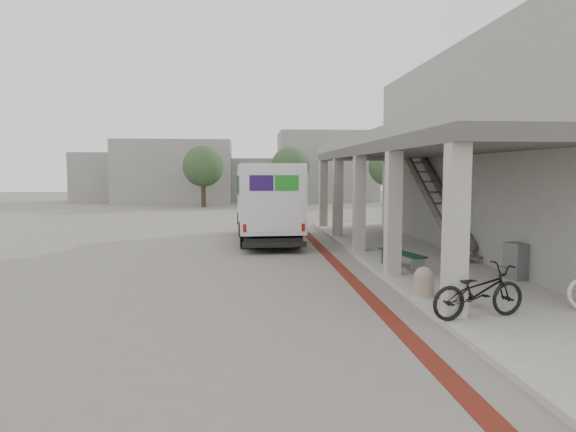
{
  "coord_description": "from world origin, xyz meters",
  "views": [
    {
      "loc": [
        -1.75,
        -12.56,
        2.81
      ],
      "look_at": [
        -0.59,
        1.24,
        1.6
      ],
      "focal_mm": 32.0,
      "sensor_mm": 36.0,
      "label": 1
    }
  ],
  "objects": [
    {
      "name": "utility_cabinet",
      "position": [
        5.0,
        -0.42,
        0.57
      ],
      "size": [
        0.51,
        0.62,
        0.91
      ],
      "primitive_type": "cube",
      "rotation": [
        0.0,
        0.0,
        0.2
      ],
      "color": "slate",
      "rests_on": "sidewalk"
    },
    {
      "name": "transit_building",
      "position": [
        6.83,
        4.5,
        3.4
      ],
      "size": [
        7.6,
        17.0,
        7.0
      ],
      "color": "gray",
      "rests_on": "ground"
    },
    {
      "name": "fedex_truck",
      "position": [
        -0.87,
        8.07,
        1.64
      ],
      "size": [
        2.46,
        7.29,
        3.08
      ],
      "rotation": [
        0.0,
        0.0,
        0.03
      ],
      "color": "black",
      "rests_on": "ground"
    },
    {
      "name": "bicycle_black",
      "position": [
        2.5,
        -3.65,
        0.62
      ],
      "size": [
        2.0,
        1.04,
        1.0
      ],
      "primitive_type": "imported",
      "rotation": [
        0.0,
        0.0,
        1.78
      ],
      "color": "black",
      "rests_on": "sidewalk"
    },
    {
      "name": "distant_backdrop",
      "position": [
        -2.84,
        35.89,
        2.7
      ],
      "size": [
        28.0,
        10.0,
        6.5
      ],
      "color": "gray",
      "rests_on": "ground"
    },
    {
      "name": "bike_lane_stripe",
      "position": [
        1.0,
        2.0,
        0.01
      ],
      "size": [
        0.35,
        40.0,
        0.01
      ],
      "primitive_type": "cube",
      "color": "#5F1D13",
      "rests_on": "ground"
    },
    {
      "name": "ground",
      "position": [
        0.0,
        0.0,
        0.0
      ],
      "size": [
        120.0,
        120.0,
        0.0
      ],
      "primitive_type": "plane",
      "color": "slate",
      "rests_on": "ground"
    },
    {
      "name": "tree_left",
      "position": [
        -5.0,
        28.0,
        3.18
      ],
      "size": [
        3.2,
        3.2,
        4.8
      ],
      "color": "#38281C",
      "rests_on": "ground"
    },
    {
      "name": "bollard_near",
      "position": [
        2.6,
        -2.76,
        0.42
      ],
      "size": [
        0.4,
        0.4,
        0.6
      ],
      "color": "gray",
      "rests_on": "sidewalk"
    },
    {
      "name": "bench",
      "position": [
        2.6,
        1.31,
        0.44
      ],
      "size": [
        0.9,
        1.92,
        0.44
      ],
      "rotation": [
        0.0,
        0.0,
        0.27
      ],
      "color": "gray",
      "rests_on": "sidewalk"
    },
    {
      "name": "tree_mid",
      "position": [
        2.0,
        30.0,
        3.18
      ],
      "size": [
        3.2,
        3.2,
        4.8
      ],
      "color": "#38281C",
      "rests_on": "ground"
    },
    {
      "name": "bollard_far",
      "position": [
        2.1,
        -1.91,
        0.44
      ],
      "size": [
        0.42,
        0.42,
        0.63
      ],
      "color": "gray",
      "rests_on": "sidewalk"
    },
    {
      "name": "sidewalk",
      "position": [
        4.0,
        0.0,
        0.06
      ],
      "size": [
        4.4,
        28.0,
        0.12
      ],
      "primitive_type": "cube",
      "color": "gray",
      "rests_on": "ground"
    },
    {
      "name": "tree_right",
      "position": [
        10.0,
        29.0,
        3.18
      ],
      "size": [
        3.2,
        3.2,
        4.8
      ],
      "color": "#38281C",
      "rests_on": "ground"
    }
  ]
}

